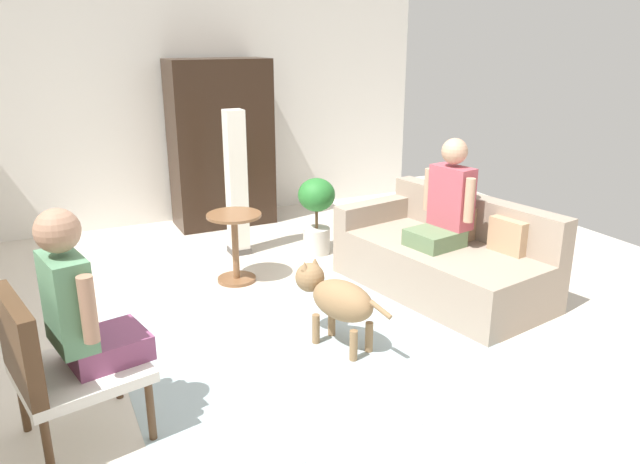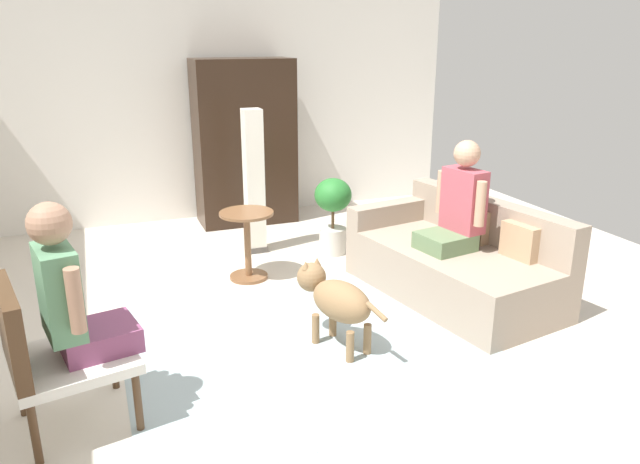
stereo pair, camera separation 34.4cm
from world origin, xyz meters
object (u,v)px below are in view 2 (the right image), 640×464
at_px(dog, 335,298).
at_px(person_on_armchair, 71,295).
at_px(couch, 455,262).
at_px(potted_plant, 333,209).
at_px(column_lamp, 254,183).
at_px(armchair, 45,349).
at_px(armoire_cabinet, 245,142).
at_px(person_on_couch, 458,206).
at_px(round_end_table, 247,239).

bearing_deg(dog, person_on_armchair, -169.53).
bearing_deg(couch, potted_plant, 114.48).
distance_m(person_on_armchair, column_lamp, 2.97).
distance_m(potted_plant, column_lamp, 0.83).
height_order(armchair, column_lamp, column_lamp).
bearing_deg(potted_plant, column_lamp, 154.00).
bearing_deg(potted_plant, armoire_cabinet, 110.27).
relative_size(couch, person_on_couch, 2.21).
relative_size(armchair, potted_plant, 1.15).
distance_m(armchair, potted_plant, 3.33).
bearing_deg(armoire_cabinet, dog, -93.23).
bearing_deg(armchair, person_on_couch, 14.47).
distance_m(column_lamp, armoire_cabinet, 1.12).
height_order(couch, person_on_couch, person_on_couch).
height_order(person_on_couch, dog, person_on_couch).
relative_size(round_end_table, armoire_cabinet, 0.34).
xyz_separation_m(person_on_couch, round_end_table, (-1.53, 0.99, -0.42)).
height_order(armchair, potted_plant, armchair).
bearing_deg(dog, armchair, -169.41).
xyz_separation_m(armchair, armoire_cabinet, (2.02, 3.57, 0.43)).
relative_size(armchair, column_lamp, 0.62).
bearing_deg(armchair, person_on_armchair, 11.89).
xyz_separation_m(couch, potted_plant, (-0.60, 1.31, 0.18)).
xyz_separation_m(couch, dog, (-1.30, -0.49, 0.08)).
relative_size(person_on_couch, column_lamp, 0.61).
bearing_deg(armoire_cabinet, armchair, -119.50).
xyz_separation_m(couch, column_lamp, (-1.31, 1.65, 0.43)).
bearing_deg(round_end_table, dog, -79.78).
bearing_deg(column_lamp, person_on_couch, -52.93).
distance_m(couch, armoire_cabinet, 3.03).
xyz_separation_m(armchair, potted_plant, (2.55, 2.14, -0.04)).
bearing_deg(person_on_couch, couch, 44.06).
bearing_deg(column_lamp, dog, -89.92).
height_order(potted_plant, column_lamp, column_lamp).
bearing_deg(potted_plant, person_on_couch, -67.24).
distance_m(dog, column_lamp, 2.17).
distance_m(round_end_table, potted_plant, 1.04).
xyz_separation_m(person_on_armchair, round_end_table, (1.42, 1.76, -0.42)).
distance_m(round_end_table, dog, 1.47).
xyz_separation_m(couch, person_on_couch, (-0.03, -0.03, 0.51)).
xyz_separation_m(dog, potted_plant, (0.71, 1.80, 0.10)).
relative_size(armchair, person_on_armchair, 1.01).
bearing_deg(column_lamp, armoire_cabinet, 80.29).
bearing_deg(armchair, column_lamp, 53.60).
height_order(column_lamp, armoire_cabinet, armoire_cabinet).
distance_m(person_on_armchair, dog, 1.76).
height_order(couch, armoire_cabinet, armoire_cabinet).
height_order(couch, dog, couch).
bearing_deg(round_end_table, column_lamp, 69.57).
height_order(person_on_couch, column_lamp, column_lamp).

